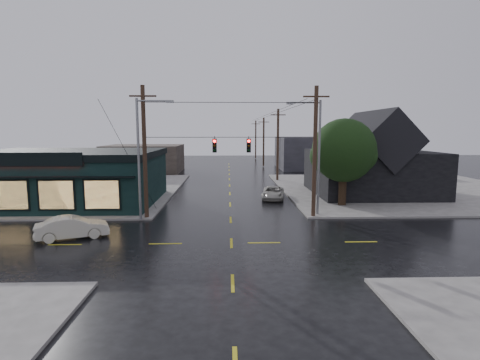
{
  "coord_description": "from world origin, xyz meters",
  "views": [
    {
      "loc": [
        -0.19,
        -22.07,
        6.82
      ],
      "look_at": [
        0.68,
        4.76,
        3.25
      ],
      "focal_mm": 28.0,
      "sensor_mm": 36.0,
      "label": 1
    }
  ],
  "objects_px": {
    "suv_silver": "(273,193)",
    "utility_pole_ne": "(313,218)",
    "utility_pole_nw": "(147,219)",
    "corner_tree": "(344,151)",
    "sedan_cream": "(73,227)"
  },
  "relations": [
    {
      "from": "utility_pole_nw",
      "to": "sedan_cream",
      "type": "relative_size",
      "value": 2.34
    },
    {
      "from": "corner_tree",
      "to": "suv_silver",
      "type": "height_order",
      "value": "corner_tree"
    },
    {
      "from": "utility_pole_nw",
      "to": "utility_pole_ne",
      "type": "bearing_deg",
      "value": 0.0
    },
    {
      "from": "utility_pole_ne",
      "to": "corner_tree",
      "type": "bearing_deg",
      "value": 50.14
    },
    {
      "from": "corner_tree",
      "to": "sedan_cream",
      "type": "height_order",
      "value": "corner_tree"
    },
    {
      "from": "utility_pole_ne",
      "to": "sedan_cream",
      "type": "relative_size",
      "value": 2.34
    },
    {
      "from": "utility_pole_nw",
      "to": "utility_pole_ne",
      "type": "distance_m",
      "value": 13.0
    },
    {
      "from": "suv_silver",
      "to": "utility_pole_nw",
      "type": "bearing_deg",
      "value": -134.16
    },
    {
      "from": "utility_pole_ne",
      "to": "suv_silver",
      "type": "distance_m",
      "value": 8.39
    },
    {
      "from": "corner_tree",
      "to": "utility_pole_ne",
      "type": "bearing_deg",
      "value": -129.86
    },
    {
      "from": "utility_pole_ne",
      "to": "sedan_cream",
      "type": "height_order",
      "value": "utility_pole_ne"
    },
    {
      "from": "utility_pole_ne",
      "to": "suv_silver",
      "type": "bearing_deg",
      "value": 105.16
    },
    {
      "from": "suv_silver",
      "to": "utility_pole_ne",
      "type": "bearing_deg",
      "value": -65.76
    },
    {
      "from": "utility_pole_nw",
      "to": "utility_pole_ne",
      "type": "xyz_separation_m",
      "value": [
        13.0,
        0.0,
        0.0
      ]
    },
    {
      "from": "corner_tree",
      "to": "utility_pole_nw",
      "type": "relative_size",
      "value": 0.76
    }
  ]
}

